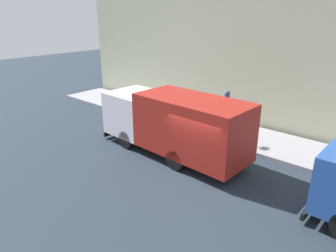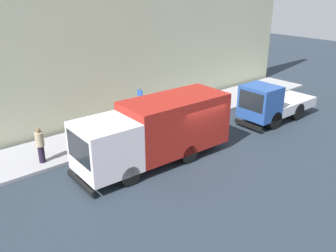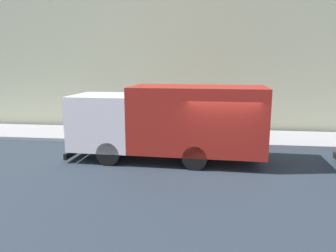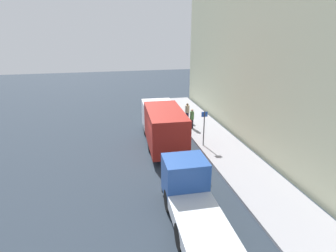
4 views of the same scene
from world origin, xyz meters
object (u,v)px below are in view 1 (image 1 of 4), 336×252
large_utility_truck (173,122)px  pedestrian_standing (153,103)px  street_sign_post (226,112)px  pedestrian_walking (174,109)px

large_utility_truck → pedestrian_standing: (3.11, 4.25, -0.57)m
large_utility_truck → street_sign_post: (2.75, -1.16, 0.06)m
large_utility_truck → pedestrian_standing: large_utility_truck is taller
large_utility_truck → pedestrian_walking: size_ratio=4.60×
pedestrian_walking → street_sign_post: street_sign_post is taller
large_utility_truck → pedestrian_walking: bearing=41.6°
pedestrian_standing → large_utility_truck: bearing=-168.8°
street_sign_post → pedestrian_standing: bearing=86.2°
large_utility_truck → pedestrian_standing: size_ratio=4.52×
pedestrian_standing → street_sign_post: 5.45m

